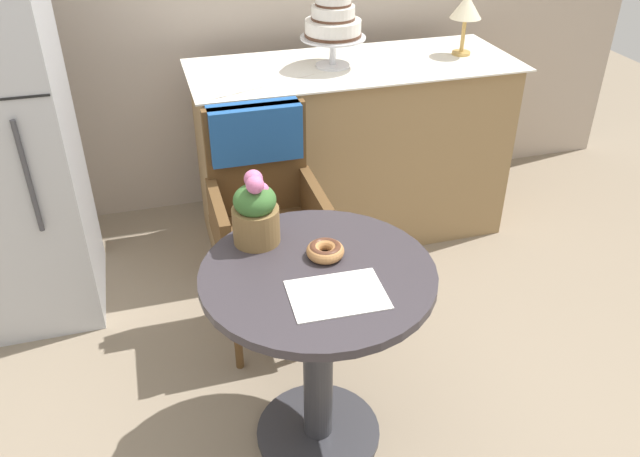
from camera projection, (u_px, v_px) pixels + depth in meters
The scene contains 9 objects.
ground_plane at pixel (318, 433), 2.32m from camera, with size 8.00×8.00×0.00m, color gray.
cafe_table at pixel (318, 324), 2.05m from camera, with size 0.72×0.72×0.72m.
wicker_chair at pixel (262, 189), 2.53m from camera, with size 0.42×0.45×0.95m.
paper_napkin at pixel (337, 295), 1.83m from camera, with size 0.27×0.20×0.00m, color white.
donut_front at pixel (325, 250), 1.98m from camera, with size 0.12×0.12×0.04m.
flower_vase at pixel (255, 212), 2.01m from camera, with size 0.15×0.15×0.25m.
display_counter at pixel (352, 151), 3.26m from camera, with size 1.56×0.62×0.90m.
tiered_cake_stand at pixel (333, 23), 2.89m from camera, with size 0.30×0.30×0.33m.
table_lamp at pixel (466, 9), 3.04m from camera, with size 0.15×0.15×0.28m.
Camera 1 is at (-0.43, -1.51, 1.86)m, focal length 36.16 mm.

